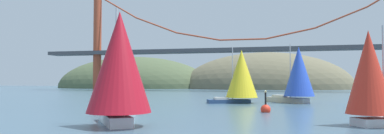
{
  "coord_description": "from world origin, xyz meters",
  "views": [
    {
      "loc": [
        11.87,
        -17.81,
        3.51
      ],
      "look_at": [
        0.0,
        29.16,
        5.33
      ],
      "focal_mm": 33.09,
      "sensor_mm": 36.0,
      "label": 1
    }
  ],
  "objects": [
    {
      "name": "suspension_bridge",
      "position": [
        0.0,
        95.0,
        14.6
      ],
      "size": [
        138.57,
        6.0,
        33.96
      ],
      "color": "#A34228",
      "rests_on": "ground_plane"
    },
    {
      "name": "headland_center",
      "position": [
        5.0,
        135.0,
        0.0
      ],
      "size": [
        72.28,
        44.0,
        30.73
      ],
      "primitive_type": "ellipsoid",
      "color": "#6B664C",
      "rests_on": "ground_plane"
    },
    {
      "name": "sailboat_yellow_sail",
      "position": [
        5.84,
        36.92,
        4.34
      ],
      "size": [
        8.5,
        6.38,
        8.59
      ],
      "color": "navy",
      "rests_on": "ground_plane"
    },
    {
      "name": "headland_left",
      "position": [
        -55.0,
        135.0,
        0.0
      ],
      "size": [
        74.26,
        44.0,
        28.76
      ],
      "primitive_type": "ellipsoid",
      "color": "#4C5B3D",
      "rests_on": "ground_plane"
    },
    {
      "name": "channel_buoy",
      "position": [
        10.18,
        21.92,
        0.37
      ],
      "size": [
        1.1,
        1.1,
        2.64
      ],
      "color": "red",
      "rests_on": "ground_plane"
    },
    {
      "name": "sailboat_white_mainsail",
      "position": [
        -12.51,
        34.57,
        4.34
      ],
      "size": [
        4.93,
        8.47,
        9.45
      ],
      "color": "white",
      "rests_on": "ground_plane"
    },
    {
      "name": "sailboat_scarlet_sail",
      "position": [
        18.57,
        11.83,
        3.8
      ],
      "size": [
        7.13,
        5.43,
        7.79
      ],
      "color": "white",
      "rests_on": "ground_plane"
    },
    {
      "name": "sailboat_blue_spinnaker",
      "position": [
        14.36,
        38.77,
        4.57
      ],
      "size": [
        8.37,
        7.32,
        9.19
      ],
      "color": "#B7B2A8",
      "rests_on": "ground_plane"
    },
    {
      "name": "sailboat_crimson_sail",
      "position": [
        -0.04,
        6.75,
        4.68
      ],
      "size": [
        7.36,
        8.44,
        9.32
      ],
      "color": "white",
      "rests_on": "ground_plane"
    }
  ]
}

